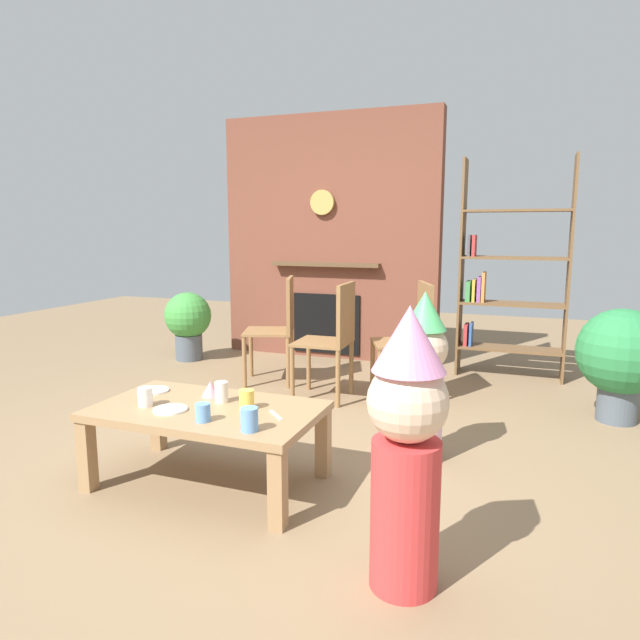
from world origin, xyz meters
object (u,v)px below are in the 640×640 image
coffee_table (207,418)px  dining_chair_left (279,323)px  paper_cup_far_left (249,419)px  paper_plate_rear (154,390)px  paper_cup_center (203,412)px  potted_plant_tall (621,356)px  paper_cup_near_left (221,392)px  bookshelf (506,278)px  paper_cup_near_right (145,397)px  birthday_cake_slice (211,389)px  child_with_cone_hat (407,443)px  potted_plant_short (188,320)px  paper_cup_far_right (247,400)px  paper_plate_front (170,410)px  dining_chair_right (412,334)px  dining_chair_middle (334,334)px  child_in_pink (423,372)px

coffee_table → dining_chair_left: bearing=103.7°
paper_cup_far_left → paper_plate_rear: size_ratio=0.66×
paper_cup_far_left → dining_chair_left: dining_chair_left is taller
paper_cup_center → potted_plant_tall: 2.82m
paper_cup_near_left → paper_cup_far_left: bearing=-44.1°
bookshelf → paper_cup_near_right: bearing=-119.4°
paper_cup_near_left → paper_cup_near_right: size_ratio=1.12×
bookshelf → birthday_cake_slice: (-1.39, -2.59, -0.43)m
child_with_cone_hat → potted_plant_short: child_with_cone_hat is taller
paper_cup_far_right → paper_plate_front: bearing=-155.4°
paper_cup_center → dining_chair_right: bearing=73.3°
bookshelf → paper_cup_far_right: (-1.11, -2.72, -0.42)m
coffee_table → paper_cup_near_left: paper_cup_near_left is taller
paper_plate_rear → dining_chair_right: 2.00m
paper_cup_center → dining_chair_middle: 1.76m
coffee_table → child_in_pink: child_in_pink is taller
dining_chair_middle → paper_cup_center: bearing=87.0°
paper_plate_rear → child_with_cone_hat: (1.55, -0.61, 0.14)m
paper_cup_far_right → dining_chair_middle: (-0.07, 1.53, 0.06)m
dining_chair_middle → coffee_table: bearing=83.4°
coffee_table → paper_cup_far_right: size_ratio=11.55×
child_in_pink → paper_cup_far_right: bearing=4.6°
coffee_table → dining_chair_middle: (0.14, 1.58, 0.16)m
paper_cup_far_right → dining_chair_middle: dining_chair_middle is taller
dining_chair_left → potted_plant_short: size_ratio=1.33×
paper_cup_far_left → paper_cup_far_right: size_ratio=1.10×
paper_plate_front → child_with_cone_hat: 1.32m
birthday_cake_slice → dining_chair_middle: size_ratio=0.11×
paper_plate_rear → dining_chair_right: dining_chair_right is taller
dining_chair_middle → potted_plant_tall: size_ratio=1.16×
dining_chair_right → potted_plant_tall: (1.42, -0.00, -0.05)m
paper_cup_far_left → dining_chair_right: bearing=80.7°
coffee_table → dining_chair_middle: size_ratio=1.27×
paper_cup_near_left → birthday_cake_slice: size_ratio=1.09×
paper_plate_front → paper_plate_rear: (-0.28, 0.25, 0.00)m
dining_chair_middle → paper_cup_near_left: bearing=84.1°
birthday_cake_slice → paper_plate_rear: bearing=-174.0°
child_with_cone_hat → dining_chair_middle: 2.28m
potted_plant_short → dining_chair_right: bearing=-12.4°
child_with_cone_hat → child_in_pink: size_ratio=1.09×
paper_cup_center → dining_chair_middle: size_ratio=0.10×
paper_cup_far_right → coffee_table: bearing=-167.6°
coffee_table → child_with_cone_hat: bearing=-23.2°
paper_cup_near_right → paper_cup_center: 0.41m
paper_cup_far_left → paper_plate_front: paper_cup_far_left is taller
birthday_cake_slice → dining_chair_left: size_ratio=0.11×
child_in_pink → paper_plate_rear: bearing=-13.6°
paper_plate_rear → potted_plant_short: (-1.23, 2.17, -0.01)m
bookshelf → paper_plate_rear: size_ratio=11.56×
child_in_pink → birthday_cake_slice: bearing=-9.0°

